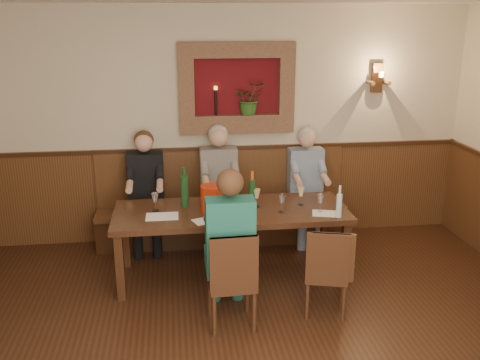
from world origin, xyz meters
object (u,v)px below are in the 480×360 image
object	(u,v)px
bench	(222,216)
spittoon_bucket	(213,199)
chair_near_right	(325,288)
person_bench_left	(147,202)
person_chair_front	(229,256)
water_bottle	(339,205)
person_bench_mid	(220,197)
wine_bottle_green_a	(252,192)
person_bench_right	(306,195)
wine_bottle_green_b	(185,190)
dining_table	(231,216)
chair_near_left	(232,298)

from	to	relation	value
bench	spittoon_bucket	world-z (taller)	bench
chair_near_right	person_bench_left	distance (m)	2.41
person_chair_front	water_bottle	xyz separation A→B (m)	(1.14, 0.43, 0.28)
person_bench_mid	wine_bottle_green_a	distance (m)	0.87
wine_bottle_green_a	person_bench_right	bearing A→B (deg)	44.51
chair_near_right	wine_bottle_green_b	xyz separation A→B (m)	(-1.25, 1.02, 0.68)
person_bench_mid	person_chair_front	xyz separation A→B (m)	(-0.06, -1.61, -0.01)
dining_table	person_chair_front	xyz separation A→B (m)	(-0.11, -0.78, -0.08)
dining_table	person_chair_front	distance (m)	0.79
bench	spittoon_bucket	size ratio (longest dim) A/B	10.75
bench	person_bench_right	xyz separation A→B (m)	(1.01, -0.10, 0.25)
chair_near_right	water_bottle	bearing A→B (deg)	78.47
dining_table	chair_near_right	bearing A→B (deg)	-47.57
bench	spittoon_bucket	xyz separation A→B (m)	(-0.19, -0.99, 0.56)
dining_table	chair_near_left	xyz separation A→B (m)	(-0.10, -0.95, -0.41)
person_bench_mid	wine_bottle_green_a	xyz separation A→B (m)	(0.27, -0.77, 0.30)
dining_table	wine_bottle_green_b	bearing A→B (deg)	160.68
bench	person_bench_mid	world-z (taller)	person_bench_mid
person_bench_right	spittoon_bucket	bearing A→B (deg)	-143.72
person_bench_mid	person_chair_front	distance (m)	1.61
dining_table	bench	size ratio (longest dim) A/B	0.80
wine_bottle_green_b	person_chair_front	bearing A→B (deg)	-69.00
person_bench_mid	wine_bottle_green_a	size ratio (longest dim) A/B	3.82
person_bench_left	wine_bottle_green_b	xyz separation A→B (m)	(0.43, -0.67, 0.34)
wine_bottle_green_a	person_bench_mid	bearing A→B (deg)	109.39
bench	wine_bottle_green_a	xyz separation A→B (m)	(0.23, -0.88, 0.58)
bench	chair_near_left	distance (m)	1.90
dining_table	person_bench_left	size ratio (longest dim) A/B	1.70
bench	person_bench_right	bearing A→B (deg)	-5.91
water_bottle	spittoon_bucket	bearing A→B (deg)	166.24
wine_bottle_green_a	bench	bearing A→B (deg)	104.64
person_bench_mid	person_bench_right	bearing A→B (deg)	0.10
person_bench_left	wine_bottle_green_a	world-z (taller)	person_bench_left
person_chair_front	person_bench_right	bearing A→B (deg)	55.26
spittoon_bucket	wine_bottle_green_a	bearing A→B (deg)	14.99
person_chair_front	person_bench_mid	bearing A→B (deg)	87.75
person_bench_right	water_bottle	xyz separation A→B (m)	(0.02, -1.18, 0.30)
person_chair_front	person_bench_left	bearing A→B (deg)	116.15
chair_near_right	person_chair_front	size ratio (longest dim) A/B	0.60
person_bench_mid	chair_near_right	bearing A→B (deg)	-64.05
bench	wine_bottle_green_a	distance (m)	1.08
bench	person_bench_left	size ratio (longest dim) A/B	2.13
spittoon_bucket	person_bench_left	bearing A→B (deg)	128.66
spittoon_bucket	wine_bottle_green_b	bearing A→B (deg)	142.70
chair_near_right	chair_near_left	bearing A→B (deg)	-158.71
chair_near_left	person_bench_right	world-z (taller)	person_bench_right
chair_near_right	water_bottle	xyz separation A→B (m)	(0.26, 0.51, 0.63)
dining_table	chair_near_left	world-z (taller)	chair_near_left
person_bench_mid	water_bottle	world-z (taller)	person_bench_mid
water_bottle	wine_bottle_green_a	bearing A→B (deg)	152.90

